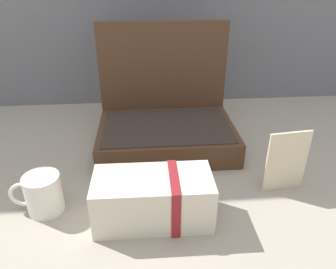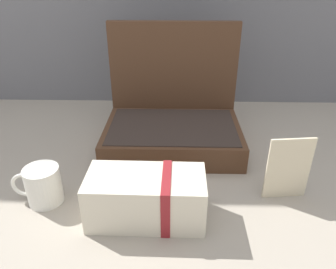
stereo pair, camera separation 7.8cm
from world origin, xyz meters
name	(u,v)px [view 1 (the left image)]	position (x,y,z in m)	size (l,w,h in m)	color
ground_plane	(164,176)	(0.00, 0.00, 0.00)	(6.00, 6.00, 0.00)	#9E9384
open_suitcase	(166,120)	(0.02, 0.20, 0.08)	(0.42, 0.31, 0.37)	#4C301E
cream_toiletry_bag	(155,199)	(-0.03, -0.17, 0.06)	(0.27, 0.13, 0.12)	beige
coffee_mug	(43,194)	(-0.29, -0.12, 0.05)	(0.12, 0.09, 0.10)	silver
info_card_left	(286,162)	(0.31, -0.08, 0.08)	(0.11, 0.01, 0.17)	beige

